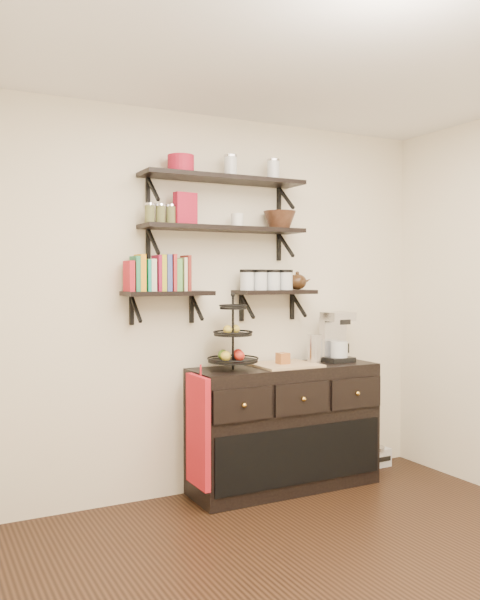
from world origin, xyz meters
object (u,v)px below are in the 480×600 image
(fruit_stand, at_px, (233,344))
(radio, at_px, (373,457))
(coffee_maker, at_px, (336,338))
(sideboard, at_px, (284,427))

(fruit_stand, relative_size, radio, 1.85)
(coffee_maker, distance_m, radio, 1.10)
(coffee_maker, relative_size, radio, 1.37)
(sideboard, xyz_separation_m, coffee_maker, (0.47, 0.03, 0.63))
(coffee_maker, height_order, radio, coffee_maker)
(sideboard, distance_m, radio, 1.00)
(fruit_stand, relative_size, coffee_maker, 1.35)
(radio, bearing_deg, coffee_maker, -169.81)
(sideboard, relative_size, radio, 5.06)
(sideboard, height_order, coffee_maker, coffee_maker)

